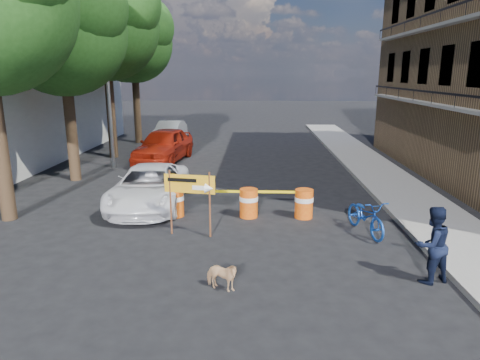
# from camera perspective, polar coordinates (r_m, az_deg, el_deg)

# --- Properties ---
(ground) EXTENTS (120.00, 120.00, 0.00)m
(ground) POSITION_cam_1_polar(r_m,az_deg,el_deg) (11.13, -1.94, -9.05)
(ground) COLOR black
(ground) RESTS_ON ground
(sidewalk_east) EXTENTS (2.40, 40.00, 0.15)m
(sidewalk_east) POSITION_cam_1_polar(r_m,az_deg,el_deg) (17.64, 20.02, -0.89)
(sidewalk_east) COLOR gray
(sidewalk_east) RESTS_ON ground
(tree_mid_a) EXTENTS (5.25, 5.00, 8.68)m
(tree_mid_a) POSITION_cam_1_polar(r_m,az_deg,el_deg) (18.84, -22.50, 18.04)
(tree_mid_a) COLOR #332316
(tree_mid_a) RESTS_ON ground
(tree_mid_b) EXTENTS (5.67, 5.40, 9.62)m
(tree_mid_b) POSITION_cam_1_polar(r_m,az_deg,el_deg) (23.55, -17.45, 19.18)
(tree_mid_b) COLOR #332316
(tree_mid_b) RESTS_ON ground
(tree_far) EXTENTS (5.04, 4.80, 8.84)m
(tree_far) POSITION_cam_1_polar(r_m,az_deg,el_deg) (28.28, -13.93, 17.42)
(tree_far) COLOR #332316
(tree_far) RESTS_ON ground
(streetlamp) EXTENTS (1.25, 0.18, 8.00)m
(streetlamp) POSITION_cam_1_polar(r_m,az_deg,el_deg) (20.81, -17.14, 13.49)
(streetlamp) COLOR gray
(streetlamp) RESTS_ON ground
(barrel_far_left) EXTENTS (0.58, 0.58, 0.90)m
(barrel_far_left) POSITION_cam_1_polar(r_m,az_deg,el_deg) (13.89, -12.84, -2.59)
(barrel_far_left) COLOR #DE3D0D
(barrel_far_left) RESTS_ON ground
(barrel_mid_left) EXTENTS (0.58, 0.58, 0.90)m
(barrel_mid_left) POSITION_cam_1_polar(r_m,az_deg,el_deg) (13.50, -8.70, -2.88)
(barrel_mid_left) COLOR #DE3D0D
(barrel_mid_left) RESTS_ON ground
(barrel_mid_right) EXTENTS (0.58, 0.58, 0.90)m
(barrel_mid_right) POSITION_cam_1_polar(r_m,az_deg,el_deg) (13.28, 1.17, -3.00)
(barrel_mid_right) COLOR #DE3D0D
(barrel_mid_right) RESTS_ON ground
(barrel_far_right) EXTENTS (0.58, 0.58, 0.90)m
(barrel_far_right) POSITION_cam_1_polar(r_m,az_deg,el_deg) (13.36, 8.52, -3.06)
(barrel_far_right) COLOR #DE3D0D
(barrel_far_right) RESTS_ON ground
(detour_sign) EXTENTS (1.41, 0.39, 1.83)m
(detour_sign) POSITION_cam_1_polar(r_m,az_deg,el_deg) (11.56, -5.89, -1.23)
(detour_sign) COLOR #592D19
(detour_sign) RESTS_ON ground
(pedestrian) EXTENTS (0.99, 0.88, 1.69)m
(pedestrian) POSITION_cam_1_polar(r_m,az_deg,el_deg) (10.00, 24.24, -7.88)
(pedestrian) COLOR black
(pedestrian) RESTS_ON ground
(bicycle) EXTENTS (0.93, 1.17, 1.96)m
(bicycle) POSITION_cam_1_polar(r_m,az_deg,el_deg) (12.30, 16.57, -2.54)
(bicycle) COLOR #1546AD
(bicycle) RESTS_ON ground
(dog) EXTENTS (0.83, 0.61, 0.64)m
(dog) POSITION_cam_1_polar(r_m,az_deg,el_deg) (9.00, -2.50, -12.68)
(dog) COLOR #E8B985
(dog) RESTS_ON ground
(suv_white) EXTENTS (2.40, 4.90, 1.34)m
(suv_white) POSITION_cam_1_polar(r_m,az_deg,el_deg) (14.64, -12.01, -0.89)
(suv_white) COLOR white
(suv_white) RESTS_ON ground
(sedan_red) EXTENTS (2.63, 5.18, 1.69)m
(sedan_red) POSITION_cam_1_polar(r_m,az_deg,el_deg) (21.95, -10.12, 4.61)
(sedan_red) COLOR maroon
(sedan_red) RESTS_ON ground
(sedan_silver) EXTENTS (1.69, 4.22, 1.36)m
(sedan_silver) POSITION_cam_1_polar(r_m,az_deg,el_deg) (28.24, -9.33, 6.38)
(sedan_silver) COLOR silver
(sedan_silver) RESTS_ON ground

